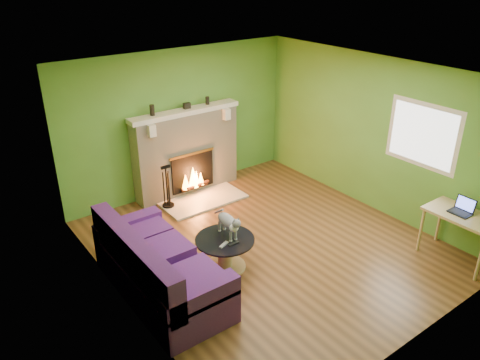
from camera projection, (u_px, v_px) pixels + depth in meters
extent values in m
plane|color=#553218|center=(267.00, 245.00, 7.13)|extent=(5.00, 5.00, 0.00)
plane|color=white|center=(272.00, 74.00, 6.01)|extent=(5.00, 5.00, 0.00)
plane|color=#4C802A|center=(180.00, 122.00, 8.38)|extent=(5.00, 0.00, 5.00)
plane|color=#4C802A|center=(427.00, 246.00, 4.76)|extent=(5.00, 0.00, 5.00)
plane|color=#4C802A|center=(119.00, 214.00, 5.35)|extent=(0.00, 5.00, 5.00)
plane|color=#4C802A|center=(373.00, 134.00, 7.78)|extent=(0.00, 5.00, 5.00)
plane|color=silver|center=(423.00, 135.00, 7.02)|extent=(0.00, 1.20, 1.20)
plane|color=white|center=(422.00, 135.00, 7.02)|extent=(0.00, 1.06, 1.06)
cube|color=beige|center=(186.00, 153.00, 8.49)|extent=(2.00, 0.35, 1.50)
cube|color=black|center=(193.00, 172.00, 8.49)|extent=(0.85, 0.03, 0.68)
cube|color=gold|center=(192.00, 154.00, 8.33)|extent=(0.91, 0.02, 0.04)
cylinder|color=black|center=(194.00, 187.00, 8.58)|extent=(0.55, 0.07, 0.07)
cube|color=silver|center=(185.00, 112.00, 8.13)|extent=(2.10, 0.28, 0.08)
cube|color=silver|center=(152.00, 131.00, 7.65)|extent=(0.12, 0.10, 0.20)
cube|color=silver|center=(226.00, 114.00, 8.46)|extent=(0.12, 0.10, 0.20)
cube|color=beige|center=(203.00, 200.00, 8.42)|extent=(1.50, 0.75, 0.03)
cube|color=silver|center=(185.00, 112.00, 8.13)|extent=(2.10, 0.28, 0.08)
cube|color=#4C1A63|center=(162.00, 276.00, 6.02)|extent=(0.96, 2.13, 0.48)
cube|color=#4C1A63|center=(134.00, 259.00, 5.66)|extent=(0.22, 2.13, 0.60)
cube|color=#4C1A63|center=(201.00, 296.00, 5.20)|extent=(0.96, 0.22, 0.24)
cube|color=#4C1A63|center=(128.00, 225.00, 6.58)|extent=(0.96, 0.22, 0.24)
cube|color=#4C1A63|center=(189.00, 279.00, 5.49)|extent=(0.76, 0.57, 0.13)
cube|color=#4C1A63|center=(160.00, 251.00, 6.00)|extent=(0.76, 0.57, 0.13)
cube|color=#4C1A63|center=(139.00, 232.00, 6.44)|extent=(0.76, 0.57, 0.13)
cylinder|color=tan|center=(225.00, 266.00, 6.61)|extent=(0.58, 0.58, 0.03)
cylinder|color=tan|center=(225.00, 253.00, 6.51)|extent=(0.21, 0.21, 0.40)
cylinder|color=black|center=(225.00, 240.00, 6.42)|extent=(0.82, 0.82, 0.03)
cube|color=tan|center=(464.00, 216.00, 6.49)|extent=(0.58, 0.99, 0.04)
cylinder|color=tan|center=(480.00, 258.00, 6.20)|extent=(0.04, 0.04, 0.70)
cylinder|color=tan|center=(421.00, 230.00, 6.85)|extent=(0.04, 0.04, 0.70)
cylinder|color=tan|center=(439.00, 220.00, 7.11)|extent=(0.04, 0.04, 0.70)
cube|color=gray|center=(224.00, 245.00, 6.27)|extent=(0.17, 0.11, 0.02)
cube|color=black|center=(234.00, 244.00, 6.29)|extent=(0.16, 0.04, 0.02)
cylinder|color=black|center=(152.00, 110.00, 7.77)|extent=(0.08, 0.08, 0.18)
cylinder|color=black|center=(207.00, 101.00, 8.37)|extent=(0.07, 0.07, 0.14)
cube|color=black|center=(187.00, 106.00, 8.15)|extent=(0.12, 0.08, 0.10)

